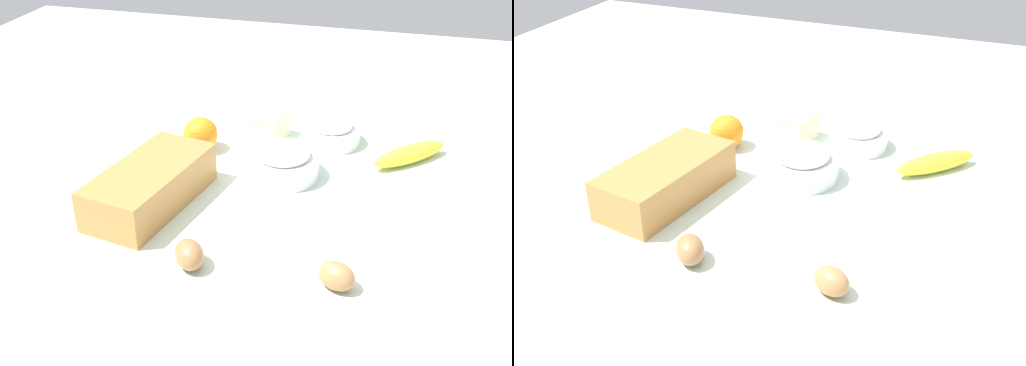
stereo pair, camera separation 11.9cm
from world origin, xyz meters
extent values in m
cube|color=silver|center=(0.00, 0.00, -0.01)|extent=(2.40, 2.40, 0.02)
cube|color=#B77A3D|center=(-0.06, 0.19, 0.04)|extent=(0.30, 0.18, 0.08)
cube|color=black|center=(-0.06, 0.19, 0.04)|extent=(0.28, 0.16, 0.07)
cylinder|color=white|center=(0.11, -0.03, 0.02)|extent=(0.15, 0.15, 0.04)
torus|color=white|center=(0.11, -0.03, 0.04)|extent=(0.15, 0.15, 0.01)
ellipsoid|color=white|center=(0.11, -0.03, 0.05)|extent=(0.11, 0.11, 0.04)
cylinder|color=white|center=(0.29, -0.10, 0.02)|extent=(0.13, 0.13, 0.04)
torus|color=white|center=(0.29, -0.10, 0.03)|extent=(0.13, 0.13, 0.01)
ellipsoid|color=white|center=(0.29, -0.10, 0.05)|extent=(0.10, 0.10, 0.03)
ellipsoid|color=yellow|center=(0.24, -0.27, 0.02)|extent=(0.17, 0.17, 0.04)
sphere|color=orange|center=(0.18, 0.18, 0.04)|extent=(0.08, 0.08, 0.08)
cube|color=#F4EDB2|center=(0.27, 0.04, 0.03)|extent=(0.10, 0.08, 0.06)
ellipsoid|color=#AF7647|center=(-0.22, -0.19, 0.02)|extent=(0.07, 0.08, 0.05)
ellipsoid|color=#A16C41|center=(-0.23, 0.05, 0.02)|extent=(0.08, 0.08, 0.05)
camera|label=1|loc=(-0.99, -0.28, 0.64)|focal=44.01mm
camera|label=2|loc=(-0.95, -0.39, 0.64)|focal=44.01mm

